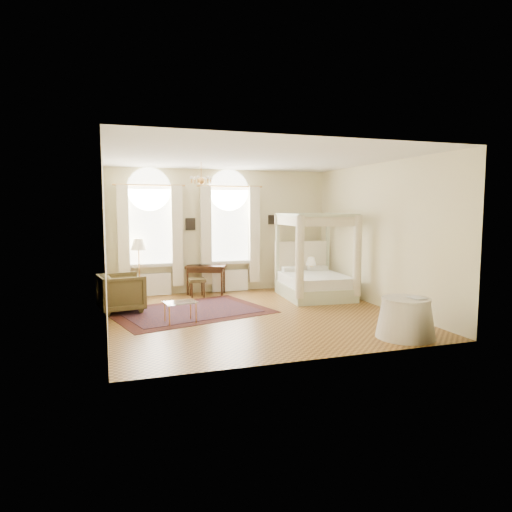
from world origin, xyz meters
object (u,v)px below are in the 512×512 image
(stool, at_px, (197,282))
(canopy_bed, at_px, (315,278))
(nightstand, at_px, (310,281))
(coffee_table, at_px, (180,304))
(floor_lamp, at_px, (139,247))
(armchair, at_px, (121,293))
(side_table, at_px, (406,318))
(writing_desk, at_px, (206,269))

(stool, bearing_deg, canopy_bed, -19.82)
(nightstand, height_order, coffee_table, nightstand)
(coffee_table, height_order, floor_lamp, floor_lamp)
(floor_lamp, bearing_deg, armchair, -108.13)
(nightstand, bearing_deg, side_table, -93.68)
(floor_lamp, bearing_deg, writing_desk, 0.00)
(floor_lamp, relative_size, side_table, 1.46)
(armchair, bearing_deg, coffee_table, -151.91)
(nightstand, distance_m, side_table, 4.64)
(stool, relative_size, armchair, 0.51)
(nightstand, bearing_deg, floor_lamp, 173.86)
(stool, bearing_deg, armchair, -147.96)
(nightstand, xyz_separation_m, floor_lamp, (-4.50, 0.48, 1.02))
(nightstand, bearing_deg, canopy_bed, -106.72)
(canopy_bed, xyz_separation_m, stool, (-2.84, 1.02, -0.09))
(stool, distance_m, coffee_table, 2.68)
(writing_desk, height_order, armchair, armchair)
(canopy_bed, distance_m, stool, 3.02)
(writing_desk, height_order, floor_lamp, floor_lamp)
(nightstand, distance_m, armchair, 5.09)
(stool, relative_size, coffee_table, 0.71)
(nightstand, height_order, floor_lamp, floor_lamp)
(writing_desk, height_order, coffee_table, writing_desk)
(nightstand, relative_size, armchair, 0.59)
(nightstand, relative_size, side_table, 0.53)
(armchair, height_order, coffee_table, armchair)
(nightstand, relative_size, writing_desk, 0.47)
(armchair, relative_size, side_table, 0.90)
(coffee_table, xyz_separation_m, floor_lamp, (-0.59, 2.84, 0.91))
(writing_desk, bearing_deg, coffee_table, -111.56)
(writing_desk, distance_m, armchair, 2.66)
(nightstand, distance_m, coffee_table, 4.57)
(armchair, bearing_deg, writing_desk, -66.20)
(writing_desk, xyz_separation_m, armchair, (-2.20, -1.48, -0.23))
(writing_desk, distance_m, coffee_table, 3.07)
(stool, bearing_deg, coffee_table, -107.88)
(stool, relative_size, floor_lamp, 0.31)
(floor_lamp, bearing_deg, stool, -11.61)
(coffee_table, distance_m, side_table, 4.27)
(nightstand, bearing_deg, stool, 176.42)
(canopy_bed, bearing_deg, nightstand, 73.28)
(canopy_bed, relative_size, side_table, 2.07)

